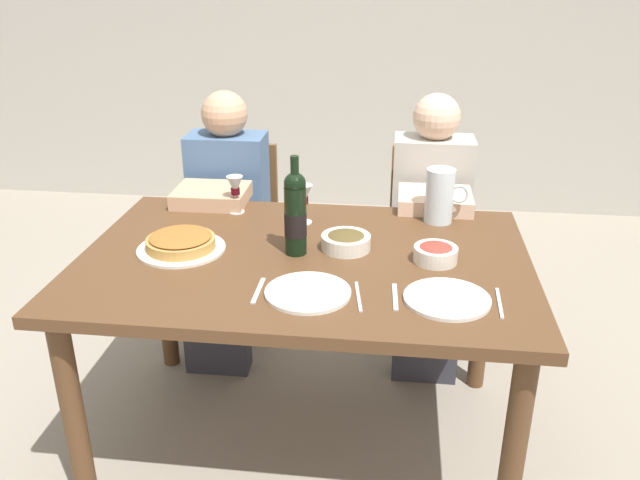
% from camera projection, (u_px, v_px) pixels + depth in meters
% --- Properties ---
extents(ground_plane, '(8.00, 8.00, 0.00)m').
position_uv_depth(ground_plane, '(306.00, 436.00, 2.49)').
color(ground_plane, gray).
extents(back_wall, '(8.00, 0.10, 2.80)m').
position_uv_depth(back_wall, '(360.00, 2.00, 4.29)').
color(back_wall, '#B2ADA3').
rests_on(back_wall, ground).
extents(dining_table, '(1.50, 1.00, 0.76)m').
position_uv_depth(dining_table, '(304.00, 280.00, 2.22)').
color(dining_table, brown).
rests_on(dining_table, ground).
extents(wine_bottle, '(0.07, 0.07, 0.34)m').
position_uv_depth(wine_bottle, '(295.00, 213.00, 2.15)').
color(wine_bottle, black).
rests_on(wine_bottle, dining_table).
extents(water_pitcher, '(0.16, 0.11, 0.20)m').
position_uv_depth(water_pitcher, '(440.00, 199.00, 2.44)').
color(water_pitcher, silver).
rests_on(water_pitcher, dining_table).
extents(baked_tart, '(0.30, 0.30, 0.06)m').
position_uv_depth(baked_tart, '(181.00, 243.00, 2.22)').
color(baked_tart, silver).
rests_on(baked_tart, dining_table).
extents(salad_bowl, '(0.14, 0.14, 0.06)m').
position_uv_depth(salad_bowl, '(436.00, 253.00, 2.14)').
color(salad_bowl, silver).
rests_on(salad_bowl, dining_table).
extents(olive_bowl, '(0.17, 0.17, 0.06)m').
position_uv_depth(olive_bowl, '(346.00, 241.00, 2.23)').
color(olive_bowl, silver).
rests_on(olive_bowl, dining_table).
extents(wine_glass_left_diner, '(0.07, 0.07, 0.15)m').
position_uv_depth(wine_glass_left_diner, '(303.00, 196.00, 2.42)').
color(wine_glass_left_diner, silver).
rests_on(wine_glass_left_diner, dining_table).
extents(wine_glass_right_diner, '(0.06, 0.06, 0.15)m').
position_uv_depth(wine_glass_right_diner, '(235.00, 188.00, 2.52)').
color(wine_glass_right_diner, silver).
rests_on(wine_glass_right_diner, dining_table).
extents(dinner_plate_left_setting, '(0.26, 0.26, 0.01)m').
position_uv_depth(dinner_plate_left_setting, '(308.00, 292.00, 1.94)').
color(dinner_plate_left_setting, white).
rests_on(dinner_plate_left_setting, dining_table).
extents(dinner_plate_right_setting, '(0.25, 0.25, 0.01)m').
position_uv_depth(dinner_plate_right_setting, '(447.00, 299.00, 1.90)').
color(dinner_plate_right_setting, white).
rests_on(dinner_plate_right_setting, dining_table).
extents(fork_left_setting, '(0.01, 0.16, 0.00)m').
position_uv_depth(fork_left_setting, '(258.00, 291.00, 1.96)').
color(fork_left_setting, silver).
rests_on(fork_left_setting, dining_table).
extents(knife_left_setting, '(0.04, 0.18, 0.00)m').
position_uv_depth(knife_left_setting, '(358.00, 296.00, 1.92)').
color(knife_left_setting, silver).
rests_on(knife_left_setting, dining_table).
extents(knife_right_setting, '(0.02, 0.18, 0.00)m').
position_uv_depth(knife_right_setting, '(499.00, 303.00, 1.89)').
color(knife_right_setting, silver).
rests_on(knife_right_setting, dining_table).
extents(spoon_right_setting, '(0.02, 0.16, 0.00)m').
position_uv_depth(spoon_right_setting, '(395.00, 297.00, 1.92)').
color(spoon_right_setting, silver).
rests_on(spoon_right_setting, dining_table).
extents(chair_left, '(0.41, 0.41, 0.87)m').
position_uv_depth(chair_left, '(238.00, 225.00, 3.13)').
color(chair_left, brown).
rests_on(chair_left, ground).
extents(diner_left, '(0.34, 0.50, 1.16)m').
position_uv_depth(diner_left, '(224.00, 220.00, 2.87)').
color(diner_left, '#4C6B93').
rests_on(diner_left, ground).
extents(chair_right, '(0.40, 0.40, 0.87)m').
position_uv_depth(chair_right, '(427.00, 230.00, 3.08)').
color(chair_right, brown).
rests_on(chair_right, ground).
extents(diner_right, '(0.34, 0.50, 1.16)m').
position_uv_depth(diner_right, '(430.00, 225.00, 2.82)').
color(diner_right, '#B7B2A8').
rests_on(diner_right, ground).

